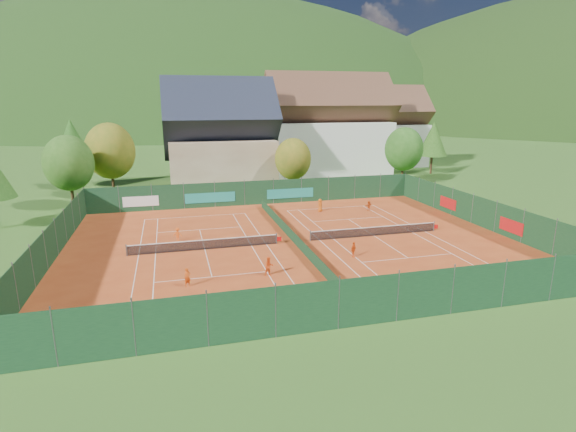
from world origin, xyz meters
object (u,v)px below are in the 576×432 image
Objects in this scene: player_right_near at (353,249)px; player_left_far at (178,234)px; ball_hopper at (519,274)px; player_right_far_a at (320,205)px; hotel_block_a at (328,131)px; player_right_far_b at (369,206)px; player_left_mid at (269,266)px; player_left_near at (187,277)px; hotel_block_b at (381,132)px; chalet at (220,142)px.

player_left_far is at bearing 111.02° from player_right_near.
ball_hopper is 24.40m from player_right_far_a.
hotel_block_a reaches higher than player_right_far_b.
player_left_mid is (-19.89, -43.23, -6.64)m from hotel_block_a.
player_left_far is at bearing 66.95° from player_left_near.
player_right_near is (-12.27, -41.01, -6.73)m from hotel_block_a.
player_right_near is at bearing -13.70° from player_left_near.
ball_hopper is (-16.91, -56.86, -6.06)m from hotel_block_b.
player_left_far is at bearing -9.56° from player_right_far_a.
player_right_near is at bearing 41.17° from player_right_far_b.
hotel_block_b reaches higher than player_left_far.
hotel_block_a reaches higher than hotel_block_b.
player_right_far_b is at bearing -149.74° from player_left_far.
chalet is 0.94× the size of hotel_block_b.
chalet is 20.25× the size of ball_hopper.
player_right_far_a is (2.38, 15.53, 0.11)m from player_right_near.
chalet is at bearing 79.03° from player_left_mid.
hotel_block_a is 17.19× the size of player_left_far.
player_right_far_b is (14.75, -20.54, -6.03)m from chalet.
chalet is 13.52× the size of player_right_far_b.
hotel_block_b is at bearing -120.16° from player_left_far.
hotel_block_b is 39.53m from player_right_far_b.
player_left_far is (-7.19, -26.77, -6.00)m from chalet.
player_left_mid is 12.22m from player_left_far.
player_left_near is at bearing 15.30° from player_right_far_a.
chalet is 10.68× the size of player_right_far_a.
player_right_near is 0.86× the size of player_right_far_a.
hotel_block_b is 57.56m from player_left_far.
hotel_block_a is 42.49m from player_left_far.
player_left_near is 0.91× the size of player_right_far_a.
player_left_near is at bearing 153.07° from player_right_near.
chalet is at bearing 62.53° from player_right_near.
chalet is 35.85m from hotel_block_b.
ball_hopper is 0.67× the size of player_right_far_b.
player_right_far_b is at bearing 93.44° from ball_hopper.
player_left_mid is at bearing -114.70° from hotel_block_a.
player_left_mid is 7.94m from player_right_near.
player_left_mid is 0.97× the size of player_right_far_a.
ball_hopper is 22.36m from player_right_far_b.
player_right_near reaches higher than player_left_far.
player_left_far is 0.83× the size of player_right_far_a.
ball_hopper is at bearing -78.35° from player_right_near.
hotel_block_a reaches higher than chalet.
player_left_mid is 1.23× the size of player_right_far_b.
player_right_near reaches higher than ball_hopper.
hotel_block_b reaches higher than player_left_mid.
player_right_far_a is (10.00, 17.75, 0.02)m from player_left_mid.
player_left_mid is at bearing 135.48° from player_left_far.
hotel_block_a reaches higher than player_right_far_a.
hotel_block_a is 1.25× the size of hotel_block_b.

